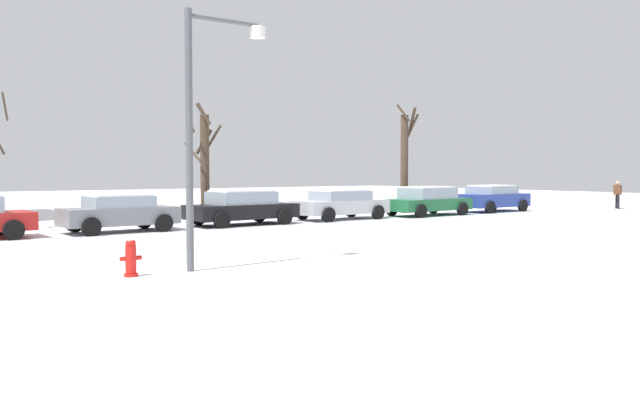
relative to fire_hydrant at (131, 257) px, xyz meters
The scene contains 12 objects.
ground_plane 2.61m from the fire_hydrant, 127.09° to the left, with size 120.00×120.00×0.00m, color white.
road_surface 5.37m from the fire_hydrant, 106.85° to the left, with size 80.00×8.15×0.00m.
fire_hydrant is the anchor object (origin of this frame).
street_lamp 3.48m from the fire_hydrant, ahead, with size 1.95×0.36×5.64m.
parked_car_gray 10.33m from the fire_hydrant, 73.32° to the left, with size 4.05×2.14×1.35m.
parked_car_black 12.91m from the fire_hydrant, 51.66° to the left, with size 4.53×2.30×1.41m.
parked_car_silver 16.57m from the fire_hydrant, 38.04° to the left, with size 4.48×2.24×1.34m.
parked_car_green 20.60m from the fire_hydrant, 28.55° to the left, with size 4.60×2.31×1.42m.
parked_car_blue 25.25m from the fire_hydrant, 23.60° to the left, with size 4.36×2.31×1.42m.
pedestrian_crossing 32.20m from the fire_hydrant, 13.92° to the left, with size 0.40×0.46×1.60m.
tree_far_right 14.31m from the fire_hydrant, 58.88° to the left, with size 1.52×1.45×5.02m.
tree_far_mid 22.21m from the fire_hydrant, 32.85° to the left, with size 1.18×1.13×5.61m.
Camera 1 is at (-2.92, -15.20, 2.17)m, focal length 36.59 mm.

